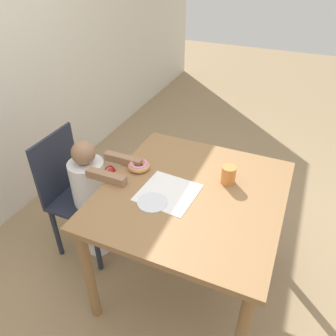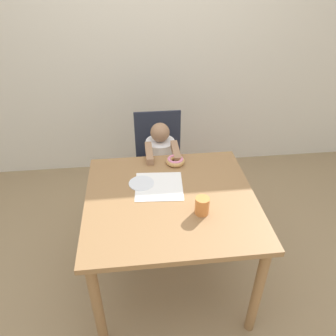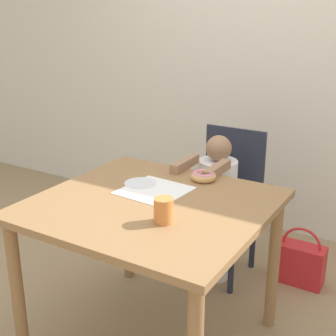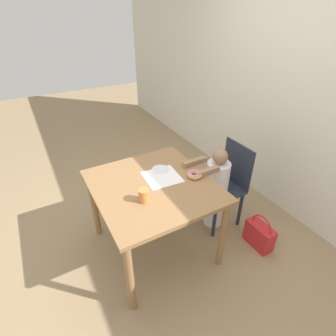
{
  "view_description": "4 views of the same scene",
  "coord_description": "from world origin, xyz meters",
  "px_view_note": "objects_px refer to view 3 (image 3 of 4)",
  "views": [
    {
      "loc": [
        -1.35,
        -0.44,
        1.93
      ],
      "look_at": [
        -0.0,
        0.15,
        0.89
      ],
      "focal_mm": 35.0,
      "sensor_mm": 36.0,
      "label": 1
    },
    {
      "loc": [
        -0.19,
        -1.55,
        2.05
      ],
      "look_at": [
        -0.0,
        0.15,
        0.89
      ],
      "focal_mm": 35.0,
      "sensor_mm": 36.0,
      "label": 2
    },
    {
      "loc": [
        1.09,
        -1.66,
        1.62
      ],
      "look_at": [
        -0.0,
        0.15,
        0.89
      ],
      "focal_mm": 50.0,
      "sensor_mm": 36.0,
      "label": 3
    },
    {
      "loc": [
        1.64,
        -0.77,
        2.08
      ],
      "look_at": [
        -0.0,
        0.15,
        0.89
      ],
      "focal_mm": 28.0,
      "sensor_mm": 36.0,
      "label": 4
    }
  ],
  "objects_px": {
    "donut": "(204,176)",
    "chair": "(224,200)",
    "cup": "(164,210)",
    "handbag": "(300,263)",
    "child_figure": "(216,209)"
  },
  "relations": [
    {
      "from": "cup",
      "to": "chair",
      "type": "bearing_deg",
      "value": 99.39
    },
    {
      "from": "donut",
      "to": "handbag",
      "type": "xyz_separation_m",
      "value": [
        0.4,
        0.54,
        -0.66
      ]
    },
    {
      "from": "child_figure",
      "to": "donut",
      "type": "xyz_separation_m",
      "value": [
        0.08,
        -0.33,
        0.33
      ]
    },
    {
      "from": "child_figure",
      "to": "handbag",
      "type": "bearing_deg",
      "value": 23.24
    },
    {
      "from": "donut",
      "to": "cup",
      "type": "xyz_separation_m",
      "value": [
        0.08,
        -0.53,
        0.03
      ]
    },
    {
      "from": "donut",
      "to": "cup",
      "type": "bearing_deg",
      "value": -80.97
    },
    {
      "from": "chair",
      "to": "handbag",
      "type": "height_order",
      "value": "chair"
    },
    {
      "from": "chair",
      "to": "cup",
      "type": "relative_size",
      "value": 8.52
    },
    {
      "from": "chair",
      "to": "donut",
      "type": "height_order",
      "value": "chair"
    },
    {
      "from": "handbag",
      "to": "cup",
      "type": "relative_size",
      "value": 3.47
    },
    {
      "from": "donut",
      "to": "chair",
      "type": "bearing_deg",
      "value": 99.81
    },
    {
      "from": "chair",
      "to": "cup",
      "type": "bearing_deg",
      "value": -80.61
    },
    {
      "from": "child_figure",
      "to": "cup",
      "type": "xyz_separation_m",
      "value": [
        0.16,
        -0.87,
        0.36
      ]
    },
    {
      "from": "child_figure",
      "to": "cup",
      "type": "bearing_deg",
      "value": -79.29
    },
    {
      "from": "child_figure",
      "to": "handbag",
      "type": "relative_size",
      "value": 2.48
    }
  ]
}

